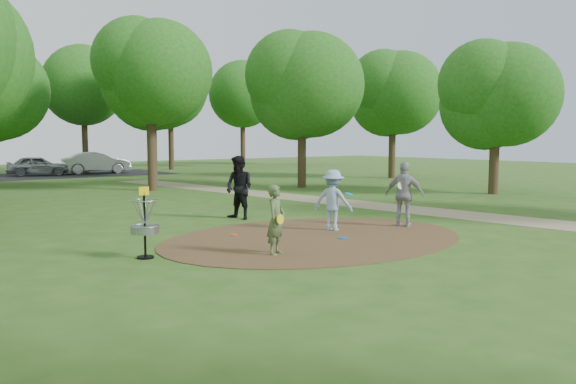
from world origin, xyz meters
TOP-DOWN VIEW (x-y plane):
  - ground at (0.00, 0.00)m, footprint 100.00×100.00m
  - dirt_clearing at (0.00, 0.00)m, footprint 8.40×8.40m
  - footpath at (6.50, 2.00)m, footprint 7.55×39.89m
  - parking_lot at (2.00, 30.00)m, footprint 14.00×8.00m
  - player_observer_with_disc at (-2.05, -1.09)m, footprint 0.68×0.62m
  - player_throwing_with_disc at (1.12, 0.60)m, footprint 1.26×1.27m
  - player_walking_with_disc at (0.21, 4.05)m, footprint 1.01×1.16m
  - player_waiting_with_disc at (3.22, -0.13)m, footprint 0.94×1.20m
  - disc_ground_blue at (0.43, -0.55)m, footprint 0.22×0.22m
  - disc_ground_red at (-1.53, 1.56)m, footprint 0.22×0.22m
  - car_left at (0.23, 30.36)m, footprint 4.26×2.42m
  - car_right at (4.23, 30.19)m, footprint 4.94×2.32m
  - disc_golf_basket at (-4.50, 0.30)m, footprint 0.63×0.63m
  - tree_ring at (0.75, 8.77)m, footprint 37.25×46.09m

SIDE VIEW (x-z plane):
  - ground at x=0.00m, z-range 0.00..0.00m
  - parking_lot at x=2.00m, z-range 0.00..0.01m
  - footpath at x=6.50m, z-range 0.00..0.01m
  - dirt_clearing at x=0.00m, z-range 0.00..0.02m
  - disc_ground_blue at x=0.43m, z-range 0.02..0.04m
  - disc_ground_red at x=-1.53m, z-range 0.02..0.04m
  - car_left at x=0.23m, z-range 0.00..1.37m
  - player_observer_with_disc at x=-2.05m, z-range 0.00..1.55m
  - car_right at x=4.23m, z-range 0.00..1.56m
  - player_throwing_with_disc at x=1.12m, z-range 0.00..1.70m
  - disc_golf_basket at x=-4.50m, z-range 0.10..1.64m
  - player_waiting_with_disc at x=3.22m, z-range 0.00..1.90m
  - player_walking_with_disc at x=0.21m, z-range 0.00..2.02m
  - tree_ring at x=0.75m, z-range 0.51..9.89m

